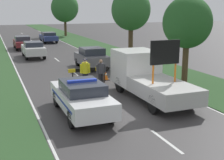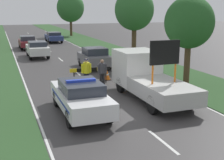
# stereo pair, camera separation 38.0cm
# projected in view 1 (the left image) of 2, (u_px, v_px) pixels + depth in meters

# --- Properties ---
(ground_plane) EXTENTS (160.00, 160.00, 0.00)m
(ground_plane) POSITION_uv_depth(u_px,v_px,m) (126.00, 111.00, 14.53)
(ground_plane) COLOR #3D3A3A
(lane_markings) EXTENTS (7.97, 72.24, 0.01)m
(lane_markings) POSITION_uv_depth(u_px,v_px,m) (52.00, 56.00, 30.85)
(lane_markings) COLOR silver
(lane_markings) RESTS_ON ground
(grass_verge_right) EXTENTS (4.77, 120.00, 0.03)m
(grass_verge_right) POSITION_uv_depth(u_px,v_px,m) (106.00, 51.00, 34.95)
(grass_verge_right) COLOR #2D5128
(grass_verge_right) RESTS_ON ground
(police_car) EXTENTS (1.88, 4.93, 1.63)m
(police_car) POSITION_uv_depth(u_px,v_px,m) (82.00, 97.00, 13.93)
(police_car) COLOR white
(police_car) RESTS_ON ground
(work_truck) EXTENTS (2.17, 6.35, 3.22)m
(work_truck) POSITION_uv_depth(u_px,v_px,m) (146.00, 76.00, 16.71)
(work_truck) COLOR white
(work_truck) RESTS_ON ground
(road_barrier) EXTENTS (2.60, 0.08, 1.04)m
(road_barrier) POSITION_uv_depth(u_px,v_px,m) (89.00, 71.00, 19.47)
(road_barrier) COLOR black
(road_barrier) RESTS_ON ground
(police_officer) EXTENTS (0.62, 0.40, 1.74)m
(police_officer) POSITION_uv_depth(u_px,v_px,m) (85.00, 71.00, 18.64)
(police_officer) COLOR #191E38
(police_officer) RESTS_ON ground
(pedestrian_civilian) EXTENTS (0.60, 0.38, 1.69)m
(pedestrian_civilian) POSITION_uv_depth(u_px,v_px,m) (101.00, 71.00, 18.73)
(pedestrian_civilian) COLOR #232326
(pedestrian_civilian) RESTS_ON ground
(traffic_cone_near_police) EXTENTS (0.46, 0.46, 0.63)m
(traffic_cone_near_police) POSITION_uv_depth(u_px,v_px,m) (125.00, 72.00, 21.64)
(traffic_cone_near_police) COLOR black
(traffic_cone_near_police) RESTS_ON ground
(traffic_cone_centre_front) EXTENTS (0.50, 0.50, 0.69)m
(traffic_cone_centre_front) POSITION_uv_depth(u_px,v_px,m) (119.00, 78.00, 19.72)
(traffic_cone_centre_front) COLOR black
(traffic_cone_centre_front) RESTS_ON ground
(traffic_cone_near_truck) EXTENTS (0.48, 0.48, 0.66)m
(traffic_cone_near_truck) POSITION_uv_depth(u_px,v_px,m) (105.00, 75.00, 20.73)
(traffic_cone_near_truck) COLOR black
(traffic_cone_near_truck) RESTS_ON ground
(queued_car_suv_grey) EXTENTS (1.91, 3.92, 1.63)m
(queued_car_suv_grey) POSITION_uv_depth(u_px,v_px,m) (92.00, 58.00, 24.81)
(queued_car_suv_grey) COLOR slate
(queued_car_suv_grey) RESTS_ON ground
(queued_car_van_white) EXTENTS (1.84, 4.37, 1.55)m
(queued_car_van_white) POSITION_uv_depth(u_px,v_px,m) (33.00, 49.00, 29.92)
(queued_car_van_white) COLOR silver
(queued_car_van_white) RESTS_ON ground
(queued_car_wagon_maroon) EXTENTS (1.78, 4.50, 1.50)m
(queued_car_wagon_maroon) POSITION_uv_depth(u_px,v_px,m) (22.00, 42.00, 36.27)
(queued_car_wagon_maroon) COLOR maroon
(queued_car_wagon_maroon) RESTS_ON ground
(queued_car_hatch_blue) EXTENTS (1.89, 4.65, 1.41)m
(queued_car_hatch_blue) POSITION_uv_depth(u_px,v_px,m) (48.00, 37.00, 43.22)
(queued_car_hatch_blue) COLOR navy
(queued_car_hatch_blue) RESTS_ON ground
(roadside_tree_near_left) EXTENTS (3.31, 3.31, 6.28)m
(roadside_tree_near_left) POSITION_uv_depth(u_px,v_px,m) (131.00, 10.00, 26.32)
(roadside_tree_near_left) COLOR #4C3823
(roadside_tree_near_left) RESTS_ON ground
(roadside_tree_near_right) EXTENTS (4.57, 4.57, 7.12)m
(roadside_tree_near_right) POSITION_uv_depth(u_px,v_px,m) (65.00, 8.00, 52.10)
(roadside_tree_near_right) COLOR #4C3823
(roadside_tree_near_right) RESTS_ON ground
(roadside_tree_mid_left) EXTENTS (2.99, 2.99, 5.41)m
(roadside_tree_mid_left) POSITION_uv_depth(u_px,v_px,m) (187.00, 23.00, 18.83)
(roadside_tree_mid_left) COLOR #4C3823
(roadside_tree_mid_left) RESTS_ON ground
(utility_pole) EXTENTS (1.20, 0.20, 6.99)m
(utility_pole) POSITION_uv_depth(u_px,v_px,m) (132.00, 21.00, 26.98)
(utility_pole) COLOR #473828
(utility_pole) RESTS_ON ground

